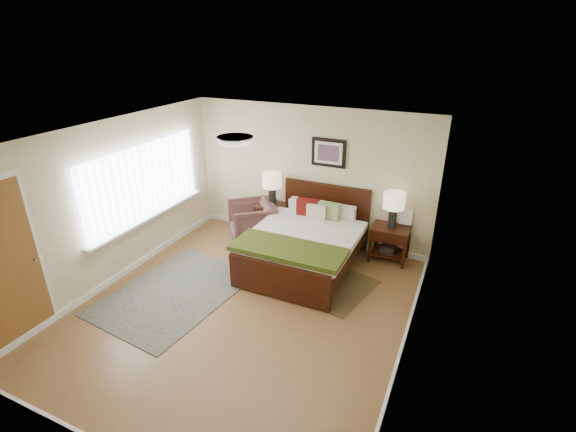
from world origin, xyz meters
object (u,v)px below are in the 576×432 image
object	(u,v)px
bed	(305,238)
lamp_left	(272,183)
armchair	(252,221)
rug_persian	(176,292)
nightstand_left	(272,211)
lamp_right	(394,203)
nightstand_right	(390,240)

from	to	relation	value
bed	lamp_left	distance (m)	1.41
armchair	rug_persian	bearing A→B (deg)	-45.66
nightstand_left	armchair	size ratio (longest dim) A/B	0.79
lamp_left	lamp_right	xyz separation A→B (m)	(2.24, 0.00, -0.03)
lamp_right	armchair	world-z (taller)	lamp_right
lamp_right	bed	bearing A→B (deg)	-146.96
armchair	lamp_right	bearing A→B (deg)	57.13
nightstand_right	lamp_right	bearing A→B (deg)	90.00
armchair	rug_persian	distance (m)	2.09
bed	nightstand_left	world-z (taller)	bed
lamp_right	rug_persian	world-z (taller)	lamp_right
lamp_left	nightstand_left	bearing A→B (deg)	-90.00
lamp_right	rug_persian	size ratio (longest dim) A/B	0.27
nightstand_left	rug_persian	world-z (taller)	nightstand_left
bed	nightstand_right	size ratio (longest dim) A/B	3.34
nightstand_right	lamp_right	distance (m)	0.68
rug_persian	nightstand_left	bearing A→B (deg)	84.27
nightstand_left	nightstand_right	world-z (taller)	nightstand_left
armchair	nightstand_right	bearing A→B (deg)	56.82
rug_persian	armchair	bearing A→B (deg)	90.23
nightstand_right	nightstand_left	bearing A→B (deg)	-179.79
lamp_right	lamp_left	bearing A→B (deg)	180.00
nightstand_left	nightstand_right	bearing A→B (deg)	0.21
armchair	lamp_left	bearing A→B (deg)	97.68
nightstand_left	lamp_left	xyz separation A→B (m)	(0.00, 0.02, 0.56)
nightstand_right	bed	bearing A→B (deg)	-147.41
rug_persian	lamp_left	bearing A→B (deg)	84.38
nightstand_left	nightstand_right	xyz separation A→B (m)	(2.24, 0.01, -0.15)
lamp_right	nightstand_left	bearing A→B (deg)	-179.44
bed	armchair	distance (m)	1.39
lamp_right	rug_persian	bearing A→B (deg)	-139.32
lamp_left	rug_persian	xyz separation A→B (m)	(-0.49, -2.35, -1.08)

